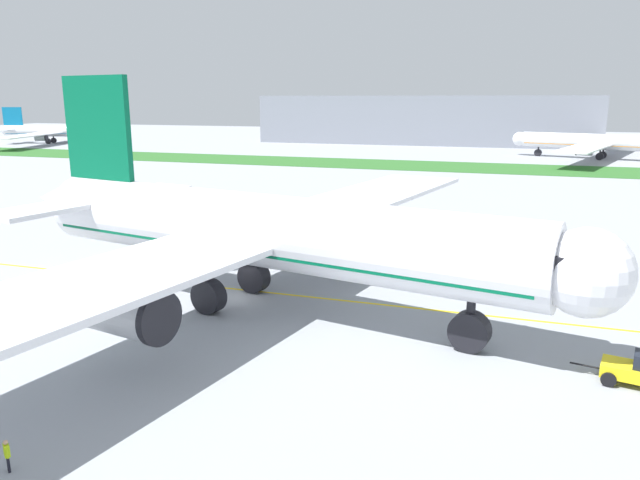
{
  "coord_description": "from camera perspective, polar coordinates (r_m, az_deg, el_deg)",
  "views": [
    {
      "loc": [
        22.43,
        -45.23,
        17.07
      ],
      "look_at": [
        5.56,
        6.51,
        4.15
      ],
      "focal_mm": 33.6,
      "sensor_mm": 36.0,
      "label": 1
    }
  ],
  "objects": [
    {
      "name": "parked_airliner_far_centre",
      "position": [
        190.74,
        24.64,
        8.48
      ],
      "size": [
        44.84,
        72.9,
        14.21
      ],
      "color": "white",
      "rests_on": "ground"
    },
    {
      "name": "ground_crew_marshaller_front",
      "position": [
        32.96,
        -27.66,
        -17.49
      ],
      "size": [
        0.49,
        0.45,
        1.64
      ],
      "color": "black",
      "rests_on": "ground"
    },
    {
      "name": "parked_airliner_far_left",
      "position": [
        255.4,
        -23.82,
        9.46
      ],
      "size": [
        47.67,
        78.47,
        13.75
      ],
      "color": "white",
      "rests_on": "ground"
    },
    {
      "name": "pushback_tug",
      "position": [
        41.89,
        27.91,
        -10.9
      ],
      "size": [
        5.61,
        3.05,
        2.13
      ],
      "color": "yellow",
      "rests_on": "ground"
    },
    {
      "name": "terminal_building",
      "position": [
        234.32,
        9.74,
        11.19
      ],
      "size": [
        125.13,
        20.0,
        18.0
      ],
      "primitive_type": "cube",
      "color": "gray",
      "rests_on": "ground"
    },
    {
      "name": "ground_crew_wingwalker_port",
      "position": [
        52.01,
        -19.3,
        -5.42
      ],
      "size": [
        0.55,
        0.38,
        1.65
      ],
      "color": "black",
      "rests_on": "ground"
    },
    {
      "name": "grass_median_strip",
      "position": [
        158.29,
        9.88,
        6.99
      ],
      "size": [
        320.0,
        24.0,
        0.1
      ],
      "primitive_type": "cube",
      "color": "#2D6628",
      "rests_on": "ground"
    },
    {
      "name": "airliner_foreground",
      "position": [
        48.88,
        -5.93,
        0.78
      ],
      "size": [
        54.4,
        86.43,
        19.1
      ],
      "color": "white",
      "rests_on": "ground"
    },
    {
      "name": "apron_taxi_line",
      "position": [
        55.13,
        -6.93,
        -4.77
      ],
      "size": [
        280.0,
        0.36,
        0.01
      ],
      "primitive_type": "cube",
      "color": "yellow",
      "rests_on": "ground"
    },
    {
      "name": "service_truck_baggage_loader",
      "position": [
        86.83,
        0.84,
        3.02
      ],
      "size": [
        5.7,
        2.38,
        2.73
      ],
      "color": "black",
      "rests_on": "ground"
    },
    {
      "name": "ground_plane",
      "position": [
        53.29,
        -7.91,
        -5.45
      ],
      "size": [
        600.0,
        600.0,
        0.0
      ],
      "primitive_type": "plane",
      "color": "#9399A0",
      "rests_on": "ground"
    }
  ]
}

